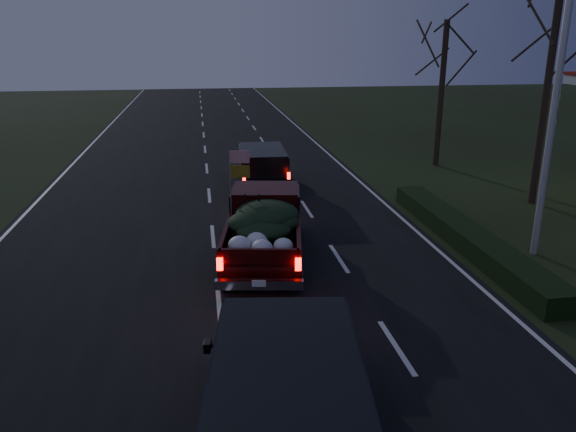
{
  "coord_description": "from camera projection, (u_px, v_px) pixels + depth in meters",
  "views": [
    {
      "loc": [
        -0.27,
        -12.39,
        6.23
      ],
      "look_at": [
        2.14,
        2.81,
        1.3
      ],
      "focal_mm": 35.0,
      "sensor_mm": 36.0,
      "label": 1
    }
  ],
  "objects": [
    {
      "name": "bare_tree_far",
      "position": [
        444.0,
        58.0,
        26.88
      ],
      "size": [
        3.6,
        3.6,
        7.0
      ],
      "color": "black",
      "rests_on": "ground"
    },
    {
      "name": "pickup_truck",
      "position": [
        264.0,
        224.0,
        16.22
      ],
      "size": [
        2.92,
        5.73,
        2.87
      ],
      "rotation": [
        0.0,
        0.0,
        -0.16
      ],
      "color": "black",
      "rests_on": "ground"
    },
    {
      "name": "ground",
      "position": [
        219.0,
        306.0,
        13.6
      ],
      "size": [
        120.0,
        120.0,
        0.0
      ],
      "primitive_type": "plane",
      "color": "black",
      "rests_on": "ground"
    },
    {
      "name": "light_pole",
      "position": [
        560.0,
        66.0,
        15.22
      ],
      "size": [
        0.5,
        0.9,
        9.16
      ],
      "color": "silver",
      "rests_on": "ground"
    },
    {
      "name": "bare_tree_mid",
      "position": [
        555.0,
        33.0,
        20.11
      ],
      "size": [
        3.6,
        3.6,
        8.5
      ],
      "color": "black",
      "rests_on": "ground"
    },
    {
      "name": "lead_suv",
      "position": [
        262.0,
        163.0,
        24.15
      ],
      "size": [
        2.15,
        4.78,
        1.35
      ],
      "rotation": [
        0.0,
        0.0,
        -0.04
      ],
      "color": "black",
      "rests_on": "ground"
    },
    {
      "name": "hedge_row",
      "position": [
        466.0,
        236.0,
        17.49
      ],
      "size": [
        1.0,
        10.0,
        0.6
      ],
      "primitive_type": "cube",
      "color": "black",
      "rests_on": "ground"
    },
    {
      "name": "road_asphalt",
      "position": [
        219.0,
        306.0,
        13.59
      ],
      "size": [
        14.0,
        120.0,
        0.02
      ],
      "primitive_type": "cube",
      "color": "black",
      "rests_on": "ground"
    },
    {
      "name": "rear_suv",
      "position": [
        287.0,
        397.0,
        8.27
      ],
      "size": [
        2.93,
        5.59,
        1.53
      ],
      "rotation": [
        0.0,
        0.0,
        -0.14
      ],
      "color": "black",
      "rests_on": "ground"
    }
  ]
}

